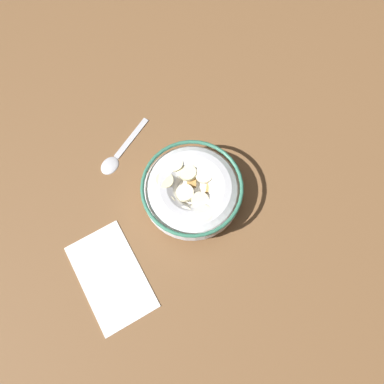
# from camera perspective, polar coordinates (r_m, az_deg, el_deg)

# --- Properties ---
(ground_plane) EXTENTS (1.09, 1.09, 0.02)m
(ground_plane) POSITION_cam_1_polar(r_m,az_deg,el_deg) (0.63, -0.00, -1.17)
(ground_plane) COLOR brown
(cereal_bowl) EXTENTS (0.16, 0.16, 0.06)m
(cereal_bowl) POSITION_cam_1_polar(r_m,az_deg,el_deg) (0.59, -0.01, 0.06)
(cereal_bowl) COLOR silver
(cereal_bowl) RESTS_ON ground_plane
(spoon) EXTENTS (0.11, 0.09, 0.01)m
(spoon) POSITION_cam_1_polar(r_m,az_deg,el_deg) (0.65, -11.92, 5.43)
(spoon) COLOR #B7B7BC
(spoon) RESTS_ON ground_plane
(folded_napkin) EXTENTS (0.18, 0.15, 0.00)m
(folded_napkin) POSITION_cam_1_polar(r_m,az_deg,el_deg) (0.60, -12.63, -12.87)
(folded_napkin) COLOR white
(folded_napkin) RESTS_ON ground_plane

